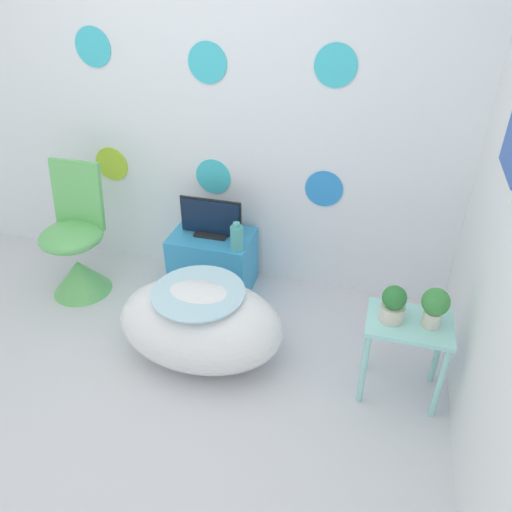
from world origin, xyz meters
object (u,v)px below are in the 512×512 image
at_px(vase, 237,238).
at_px(potted_plant_left, 393,304).
at_px(chair, 77,255).
at_px(tv, 211,220).
at_px(bathtub, 201,323).
at_px(potted_plant_right, 435,305).

xyz_separation_m(vase, potted_plant_left, (1.00, -0.55, 0.09)).
xyz_separation_m(chair, vase, (1.12, 0.16, 0.23)).
distance_m(chair, tv, 0.98).
height_order(chair, potted_plant_left, chair).
distance_m(bathtub, tv, 0.78).
xyz_separation_m(potted_plant_left, potted_plant_right, (0.20, 0.01, 0.03)).
bearing_deg(vase, potted_plant_left, -29.04).
bearing_deg(bathtub, potted_plant_right, 1.16).
height_order(bathtub, vase, vase).
xyz_separation_m(vase, potted_plant_right, (1.19, -0.55, 0.11)).
bearing_deg(potted_plant_left, chair, 169.51).
distance_m(tv, vase, 0.26).
height_order(potted_plant_left, potted_plant_right, potted_plant_right).
relative_size(chair, tv, 2.15).
bearing_deg(potted_plant_left, potted_plant_right, 1.78).
xyz_separation_m(bathtub, tv, (-0.17, 0.70, 0.29)).
relative_size(vase, potted_plant_right, 0.90).
bearing_deg(vase, tv, 149.57).
bearing_deg(potted_plant_right, vase, 155.34).
height_order(bathtub, potted_plant_left, potted_plant_left).
distance_m(bathtub, vase, 0.63).
bearing_deg(potted_plant_right, chair, 170.53).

